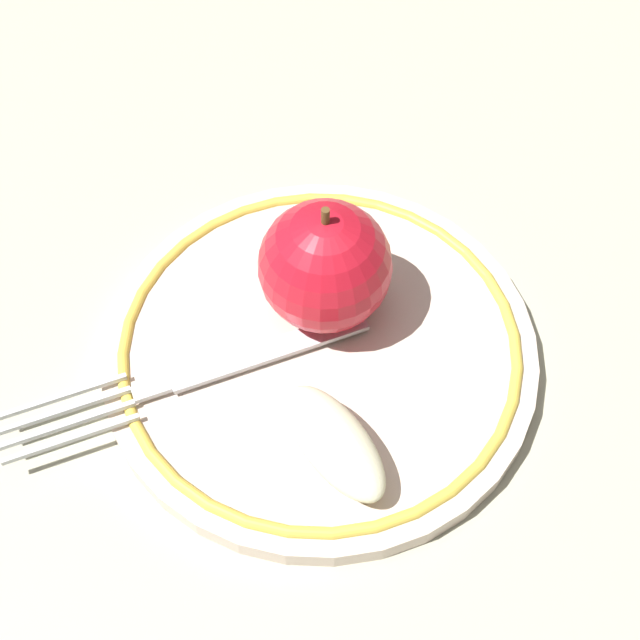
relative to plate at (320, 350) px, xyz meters
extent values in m
plane|color=#ADAB92|center=(-0.01, 0.01, -0.01)|extent=(2.00, 2.00, 0.00)
cylinder|color=beige|center=(0.00, 0.00, 0.00)|extent=(0.22, 0.22, 0.01)
torus|color=gold|center=(0.00, 0.00, 0.00)|extent=(0.21, 0.21, 0.01)
sphere|color=red|center=(0.00, 0.02, 0.04)|extent=(0.07, 0.07, 0.07)
cylinder|color=brown|center=(0.00, 0.02, 0.08)|extent=(0.00, 0.00, 0.01)
ellipsoid|color=#F1EBC0|center=(0.03, -0.06, 0.02)|extent=(0.07, 0.06, 0.02)
cube|color=silver|center=(-0.02, -0.01, 0.01)|extent=(0.09, 0.08, 0.00)
cube|color=silver|center=(-0.07, -0.05, 0.01)|extent=(0.02, 0.02, 0.00)
cube|color=silver|center=(-0.11, -0.07, 0.01)|extent=(0.05, 0.04, 0.00)
cube|color=silver|center=(-0.10, -0.08, 0.01)|extent=(0.05, 0.04, 0.00)
cube|color=silver|center=(-0.10, -0.08, 0.01)|extent=(0.05, 0.04, 0.00)
cube|color=silver|center=(-0.09, -0.09, 0.01)|extent=(0.05, 0.04, 0.00)
camera|label=1|loc=(0.08, -0.23, 0.39)|focal=50.00mm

